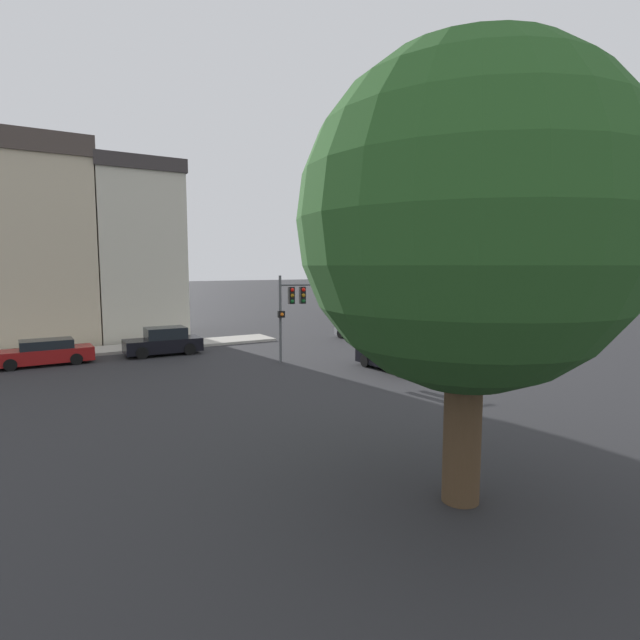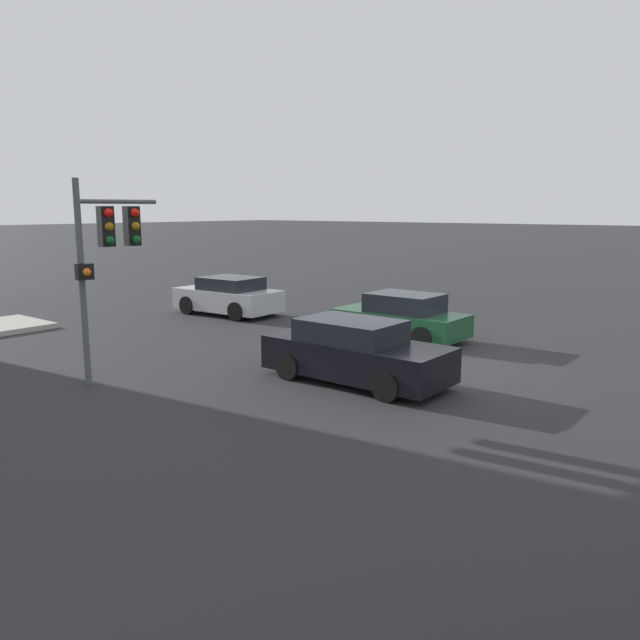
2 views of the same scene
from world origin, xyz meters
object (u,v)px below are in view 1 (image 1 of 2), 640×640
crossing_car_0 (395,356)px  parked_car_1 (44,353)px  traffic_signal (291,303)px  crossing_car_1 (362,330)px  street_tree (469,222)px  parked_car_0 (164,342)px  crossing_car_2 (441,344)px

crossing_car_0 → parked_car_1: crossing_car_0 is taller
crossing_car_0 → parked_car_1: size_ratio=0.92×
traffic_signal → crossing_car_1: 9.58m
street_tree → parked_car_1: (21.71, 7.11, -5.35)m
crossing_car_1 → parked_car_0: size_ratio=0.97×
crossing_car_2 → traffic_signal: bearing=70.8°
street_tree → crossing_car_2: street_tree is taller
traffic_signal → crossing_car_1: (4.66, -8.00, -2.47)m
crossing_car_2 → parked_car_1: bearing=66.0°
street_tree → parked_car_0: 22.31m
traffic_signal → crossing_car_2: size_ratio=1.14×
parked_car_1 → crossing_car_2: bearing=155.0°
street_tree → crossing_car_2: size_ratio=2.36×
street_tree → parked_car_1: 23.46m
crossing_car_0 → crossing_car_1: size_ratio=1.05×
traffic_signal → crossing_car_0: bearing=47.6°
traffic_signal → crossing_car_0: (-4.47, -3.37, -2.47)m
crossing_car_1 → crossing_car_2: size_ratio=1.03×
crossing_car_0 → parked_car_1: 17.95m
crossing_car_1 → crossing_car_2: bearing=178.0°
traffic_signal → crossing_car_0: traffic_signal is taller
parked_car_1 → traffic_signal: bearing=151.8°
crossing_car_1 → parked_car_1: 19.40m
parked_car_0 → crossing_car_2: bearing=149.1°
street_tree → crossing_car_1: street_tree is taller
traffic_signal → crossing_car_2: bearing=81.5°
parked_car_0 → street_tree: bearing=94.4°
traffic_signal → parked_car_0: size_ratio=1.08×
crossing_car_1 → parked_car_1: size_ratio=0.87×
street_tree → crossing_car_0: 14.75m
crossing_car_1 → crossing_car_2: (-7.46, -0.12, -0.02)m
crossing_car_1 → parked_car_0: (1.07, 13.30, 0.05)m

